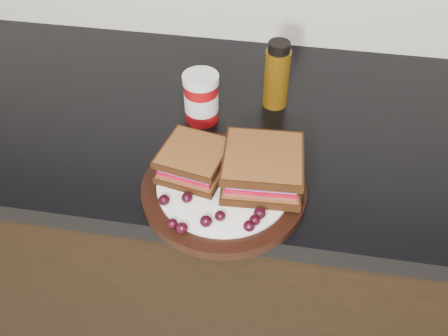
# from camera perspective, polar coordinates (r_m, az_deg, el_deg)

# --- Properties ---
(base_cabinets) EXTENTS (3.96, 0.58, 0.86)m
(base_cabinets) POSITION_cam_1_polar(r_m,az_deg,el_deg) (1.35, -0.11, -9.89)
(base_cabinets) COLOR black
(base_cabinets) RESTS_ON ground_plane
(countertop) EXTENTS (3.98, 0.60, 0.04)m
(countertop) POSITION_cam_1_polar(r_m,az_deg,el_deg) (1.02, -0.15, 5.06)
(countertop) COLOR black
(countertop) RESTS_ON base_cabinets
(plate) EXTENTS (0.28, 0.28, 0.02)m
(plate) POSITION_cam_1_polar(r_m,az_deg,el_deg) (0.85, -0.00, -2.47)
(plate) COLOR black
(plate) RESTS_ON countertop
(sandwich_left) EXTENTS (0.12, 0.12, 0.05)m
(sandwich_left) POSITION_cam_1_polar(r_m,az_deg,el_deg) (0.84, -3.46, 0.83)
(sandwich_left) COLOR brown
(sandwich_left) RESTS_ON plate
(sandwich_right) EXTENTS (0.14, 0.14, 0.06)m
(sandwich_right) POSITION_cam_1_polar(r_m,az_deg,el_deg) (0.82, 4.43, 0.00)
(sandwich_right) COLOR brown
(sandwich_right) RESTS_ON plate
(grape_0) EXTENTS (0.02, 0.02, 0.02)m
(grape_0) POSITION_cam_1_polar(r_m,az_deg,el_deg) (0.81, -6.87, -3.65)
(grape_0) COLOR black
(grape_0) RESTS_ON plate
(grape_1) EXTENTS (0.02, 0.02, 0.02)m
(grape_1) POSITION_cam_1_polar(r_m,az_deg,el_deg) (0.81, -4.26, -3.40)
(grape_1) COLOR black
(grape_1) RESTS_ON plate
(grape_2) EXTENTS (0.02, 0.02, 0.02)m
(grape_2) POSITION_cam_1_polar(r_m,az_deg,el_deg) (0.77, -5.91, -6.33)
(grape_2) COLOR black
(grape_2) RESTS_ON plate
(grape_3) EXTENTS (0.02, 0.02, 0.02)m
(grape_3) POSITION_cam_1_polar(r_m,az_deg,el_deg) (0.77, -4.84, -6.85)
(grape_3) COLOR black
(grape_3) RESTS_ON plate
(grape_4) EXTENTS (0.02, 0.02, 0.02)m
(grape_4) POSITION_cam_1_polar(r_m,az_deg,el_deg) (0.77, -2.08, -6.10)
(grape_4) COLOR black
(grape_4) RESTS_ON plate
(grape_5) EXTENTS (0.02, 0.02, 0.02)m
(grape_5) POSITION_cam_1_polar(r_m,az_deg,el_deg) (0.78, -0.45, -5.51)
(grape_5) COLOR black
(grape_5) RESTS_ON plate
(grape_6) EXTENTS (0.02, 0.02, 0.02)m
(grape_6) POSITION_cam_1_polar(r_m,az_deg,el_deg) (0.77, 2.87, -6.64)
(grape_6) COLOR black
(grape_6) RESTS_ON plate
(grape_7) EXTENTS (0.02, 0.02, 0.02)m
(grape_7) POSITION_cam_1_polar(r_m,az_deg,el_deg) (0.77, 3.54, -5.96)
(grape_7) COLOR black
(grape_7) RESTS_ON plate
(grape_8) EXTENTS (0.02, 0.02, 0.02)m
(grape_8) POSITION_cam_1_polar(r_m,az_deg,el_deg) (0.78, 4.10, -5.19)
(grape_8) COLOR black
(grape_8) RESTS_ON plate
(grape_9) EXTENTS (0.02, 0.02, 0.02)m
(grape_9) POSITION_cam_1_polar(r_m,az_deg,el_deg) (0.81, 3.06, -3.00)
(grape_9) COLOR black
(grape_9) RESTS_ON plate
(grape_10) EXTENTS (0.02, 0.02, 0.02)m
(grape_10) POSITION_cam_1_polar(r_m,az_deg,el_deg) (0.82, 5.90, -2.33)
(grape_10) COLOR black
(grape_10) RESTS_ON plate
(grape_11) EXTENTS (0.02, 0.02, 0.02)m
(grape_11) POSITION_cam_1_polar(r_m,az_deg,el_deg) (0.84, 4.51, -0.94)
(grape_11) COLOR black
(grape_11) RESTS_ON plate
(grape_12) EXTENTS (0.02, 0.02, 0.02)m
(grape_12) POSITION_cam_1_polar(r_m,az_deg,el_deg) (0.85, 4.51, -0.16)
(grape_12) COLOR black
(grape_12) RESTS_ON plate
(grape_13) EXTENTS (0.02, 0.02, 0.02)m
(grape_13) POSITION_cam_1_polar(r_m,az_deg,el_deg) (0.88, -2.58, 1.51)
(grape_13) COLOR black
(grape_13) RESTS_ON plate
(grape_14) EXTENTS (0.02, 0.02, 0.01)m
(grape_14) POSITION_cam_1_polar(r_m,az_deg,el_deg) (0.87, -3.97, 1.15)
(grape_14) COLOR black
(grape_14) RESTS_ON plate
(grape_15) EXTENTS (0.02, 0.02, 0.02)m
(grape_15) POSITION_cam_1_polar(r_m,az_deg,el_deg) (0.84, -4.15, -0.54)
(grape_15) COLOR black
(grape_15) RESTS_ON plate
(grape_16) EXTENTS (0.02, 0.02, 0.02)m
(grape_16) POSITION_cam_1_polar(r_m,az_deg,el_deg) (0.84, -6.06, -0.86)
(grape_16) COLOR black
(grape_16) RESTS_ON plate
(grape_17) EXTENTS (0.02, 0.02, 0.02)m
(grape_17) POSITION_cam_1_polar(r_m,az_deg,el_deg) (0.86, -3.35, 0.72)
(grape_17) COLOR black
(grape_17) RESTS_ON plate
(grape_18) EXTENTS (0.02, 0.02, 0.02)m
(grape_18) POSITION_cam_1_polar(r_m,az_deg,el_deg) (0.87, -4.97, 0.95)
(grape_18) COLOR black
(grape_18) RESTS_ON plate
(grape_19) EXTENTS (0.02, 0.02, 0.02)m
(grape_19) POSITION_cam_1_polar(r_m,az_deg,el_deg) (0.86, -5.66, 0.24)
(grape_19) COLOR black
(grape_19) RESTS_ON plate
(condiment_jar) EXTENTS (0.07, 0.07, 0.10)m
(condiment_jar) POSITION_cam_1_polar(r_m,az_deg,el_deg) (0.97, -2.61, 8.00)
(condiment_jar) COLOR maroon
(condiment_jar) RESTS_ON countertop
(oil_bottle) EXTENTS (0.06, 0.06, 0.14)m
(oil_bottle) POSITION_cam_1_polar(r_m,az_deg,el_deg) (1.01, 6.05, 10.58)
(oil_bottle) COLOR #503208
(oil_bottle) RESTS_ON countertop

